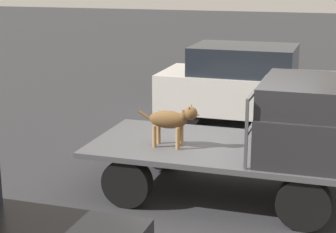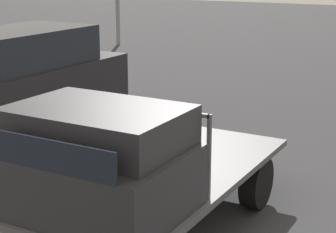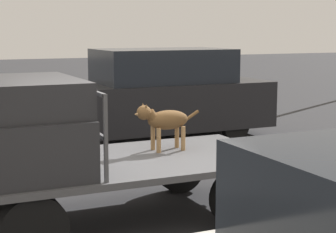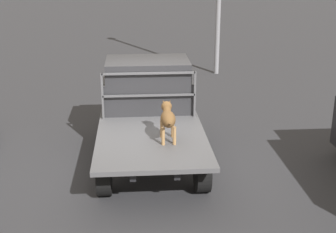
% 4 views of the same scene
% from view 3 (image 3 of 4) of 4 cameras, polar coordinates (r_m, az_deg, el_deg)
% --- Properties ---
extents(ground_plane, '(80.00, 80.00, 0.00)m').
position_cam_3_polar(ground_plane, '(7.21, -4.91, -10.40)').
color(ground_plane, '#2D2D30').
extents(flatbed_truck, '(3.98, 2.00, 0.77)m').
position_cam_3_polar(flatbed_truck, '(7.05, -4.98, -6.00)').
color(flatbed_truck, black).
rests_on(flatbed_truck, ground).
extents(truck_cab, '(1.40, 1.88, 1.05)m').
position_cam_3_polar(truck_cab, '(6.61, -14.97, -1.08)').
color(truck_cab, '#28282B').
rests_on(truck_cab, flatbed_truck).
extents(truck_headboard, '(0.04, 1.88, 0.94)m').
position_cam_3_polar(truck_headboard, '(6.75, -8.80, 0.36)').
color(truck_headboard, '#4C4C4F').
rests_on(truck_headboard, flatbed_truck).
extents(dog, '(0.94, 0.26, 0.66)m').
position_cam_3_polar(dog, '(7.44, -0.48, -0.37)').
color(dog, '#9E7547').
rests_on(dog, flatbed_truck).
extents(parked_pickup_far, '(5.15, 1.93, 1.96)m').
position_cam_3_polar(parked_pickup_far, '(12.14, -1.35, 2.14)').
color(parked_pickup_far, black).
rests_on(parked_pickup_far, ground).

